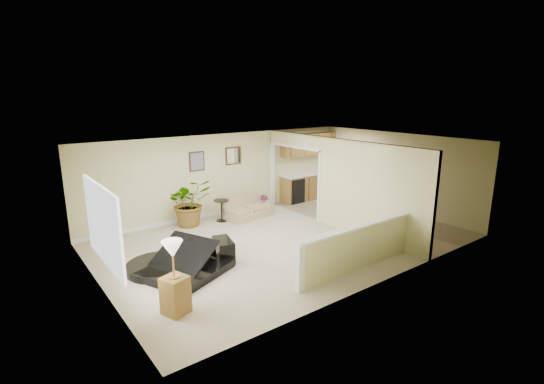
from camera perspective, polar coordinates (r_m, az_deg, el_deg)
floor at (r=10.27m, az=1.92°, el=-6.90°), size 9.00×9.00×0.00m
back_wall at (r=12.32m, az=-6.82°, el=2.60°), size 9.00×0.04×2.50m
front_wall at (r=7.88m, az=15.82°, el=-4.37°), size 9.00×0.04×2.50m
left_wall at (r=7.99m, az=-24.13°, el=-4.84°), size 0.04×6.00×2.50m
right_wall at (r=13.13m, az=17.47°, el=2.76°), size 0.04×6.00×2.50m
ceiling at (r=9.67m, az=2.04°, el=7.08°), size 9.00×6.00×0.04m
kitchen_vinyl at (r=12.39m, az=13.37°, el=-3.58°), size 2.70×6.00×0.01m
interior_partition at (r=11.27m, az=8.31°, el=1.31°), size 0.18×5.99×2.50m
pony_half_wall at (r=8.60m, az=12.08°, el=-7.79°), size 3.42×0.22×1.00m
left_window at (r=7.47m, az=-23.29°, el=-4.42°), size 0.05×2.15×1.45m
wall_art_left at (r=11.76m, az=-10.83°, el=4.39°), size 0.48×0.04×0.58m
wall_mirror at (r=12.35m, az=-5.62°, el=5.25°), size 0.55×0.04×0.55m
kitchen_cabinets at (r=14.03m, az=5.12°, el=2.45°), size 2.36×0.65×2.33m
piano at (r=8.50m, az=-13.21°, el=-7.24°), size 2.29×2.25×1.52m
piano_bench at (r=9.08m, az=-7.05°, el=-8.27°), size 0.53×0.78×0.48m
loveseat at (r=12.04m, az=-3.71°, el=-2.22°), size 1.54×1.02×0.81m
accent_table at (r=11.70m, az=-7.33°, el=-2.25°), size 0.45×0.45×0.65m
palm_plant at (r=11.43m, az=-11.87°, el=-1.51°), size 1.32×1.17×1.36m
small_plant at (r=12.49m, az=-1.22°, el=-1.92°), size 0.35×0.35×0.56m
lamp_stand at (r=7.03m, az=-13.92°, el=-12.68°), size 0.49×0.49×1.32m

